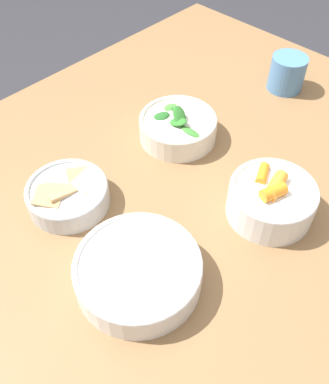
{
  "coord_description": "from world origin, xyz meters",
  "views": [
    {
      "loc": [
        0.42,
        0.37,
        1.35
      ],
      "look_at": [
        0.05,
        0.02,
        0.78
      ],
      "focal_mm": 40.0,
      "sensor_mm": 36.0,
      "label": 1
    }
  ],
  "objects_px": {
    "bowl_carrots": "(272,199)",
    "cup": "(287,73)",
    "bowl_greens": "(178,126)",
    "bowl_cookies": "(68,194)",
    "bowl_beans_hotdog": "(138,272)"
  },
  "relations": [
    {
      "from": "bowl_greens",
      "to": "cup",
      "type": "height_order",
      "value": "cup"
    },
    {
      "from": "bowl_carrots",
      "to": "bowl_beans_hotdog",
      "type": "height_order",
      "value": "bowl_carrots"
    },
    {
      "from": "bowl_carrots",
      "to": "bowl_greens",
      "type": "distance_m",
      "value": 0.26
    },
    {
      "from": "bowl_beans_hotdog",
      "to": "cup",
      "type": "distance_m",
      "value": 0.62
    },
    {
      "from": "bowl_greens",
      "to": "cup",
      "type": "bearing_deg",
      "value": 168.74
    },
    {
      "from": "bowl_beans_hotdog",
      "to": "cup",
      "type": "xyz_separation_m",
      "value": [
        -0.6,
        -0.13,
        0.02
      ]
    },
    {
      "from": "cup",
      "to": "bowl_greens",
      "type": "bearing_deg",
      "value": -11.26
    },
    {
      "from": "bowl_carrots",
      "to": "bowl_beans_hotdog",
      "type": "xyz_separation_m",
      "value": [
        0.26,
        -0.07,
        -0.01
      ]
    },
    {
      "from": "bowl_carrots",
      "to": "bowl_cookies",
      "type": "height_order",
      "value": "bowl_carrots"
    },
    {
      "from": "bowl_carrots",
      "to": "bowl_beans_hotdog",
      "type": "bearing_deg",
      "value": -14.8
    },
    {
      "from": "bowl_greens",
      "to": "bowl_beans_hotdog",
      "type": "relative_size",
      "value": 0.81
    },
    {
      "from": "bowl_carrots",
      "to": "cup",
      "type": "bearing_deg",
      "value": -150.66
    },
    {
      "from": "bowl_carrots",
      "to": "bowl_cookies",
      "type": "bearing_deg",
      "value": -49.79
    },
    {
      "from": "bowl_greens",
      "to": "bowl_cookies",
      "type": "xyz_separation_m",
      "value": [
        0.27,
        -0.02,
        -0.0
      ]
    },
    {
      "from": "bowl_greens",
      "to": "bowl_cookies",
      "type": "bearing_deg",
      "value": -3.82
    }
  ]
}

